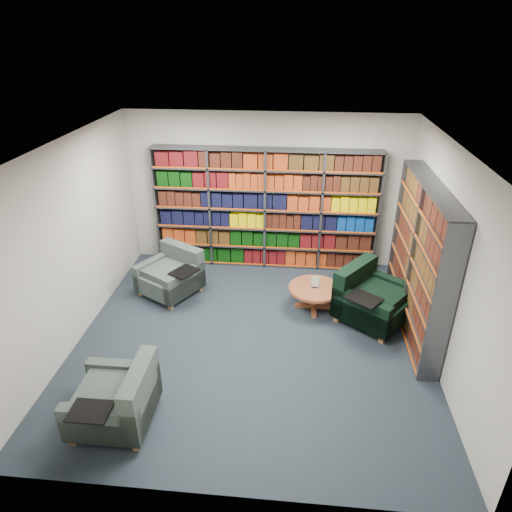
# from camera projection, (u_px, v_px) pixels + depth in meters

# --- Properties ---
(room_shell) EXTENTS (5.02, 5.02, 2.82)m
(room_shell) POSITION_uv_depth(u_px,v_px,m) (252.00, 253.00, 6.02)
(room_shell) COLOR black
(room_shell) RESTS_ON ground
(bookshelf_back) EXTENTS (4.00, 0.28, 2.20)m
(bookshelf_back) POSITION_uv_depth(u_px,v_px,m) (265.00, 210.00, 8.23)
(bookshelf_back) COLOR #47494F
(bookshelf_back) RESTS_ON ground
(bookshelf_right) EXTENTS (0.28, 2.50, 2.20)m
(bookshelf_right) POSITION_uv_depth(u_px,v_px,m) (419.00, 260.00, 6.49)
(bookshelf_right) COLOR #47494F
(bookshelf_right) RESTS_ON ground
(chair_teal_left) EXTENTS (1.17, 1.17, 0.78)m
(chair_teal_left) POSITION_uv_depth(u_px,v_px,m) (173.00, 275.00, 7.70)
(chair_teal_left) COLOR #07253E
(chair_teal_left) RESTS_ON ground
(chair_green_right) EXTENTS (1.32, 1.33, 0.86)m
(chair_green_right) POSITION_uv_depth(u_px,v_px,m) (369.00, 299.00, 6.96)
(chair_green_right) COLOR black
(chair_green_right) RESTS_ON ground
(chair_teal_front) EXTENTS (0.86, 1.01, 0.79)m
(chair_teal_front) POSITION_uv_depth(u_px,v_px,m) (120.00, 401.00, 5.13)
(chair_teal_front) COLOR #07253E
(chair_teal_front) RESTS_ON ground
(coffee_table) EXTENTS (0.83, 0.83, 0.58)m
(coffee_table) POSITION_uv_depth(u_px,v_px,m) (315.00, 292.00, 7.23)
(coffee_table) COLOR brown
(coffee_table) RESTS_ON ground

